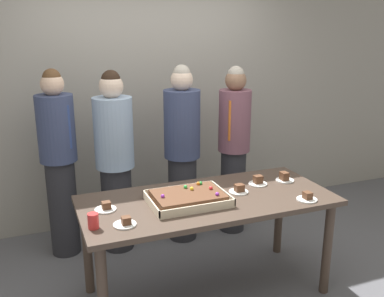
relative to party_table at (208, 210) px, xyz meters
The scene contains 15 objects.
ground_plane 0.70m from the party_table, ahead, with size 12.00×12.00×0.00m, color #5B5B60.
interior_back_panel 1.79m from the party_table, 90.00° to the left, with size 8.00×0.12×3.00m, color #9E998E.
party_table is the anchor object (origin of this frame).
sheet_cake 0.21m from the party_table, behind, with size 0.56×0.41×0.10m.
plated_slice_near_left 0.72m from the party_table, 161.53° to the right, with size 0.15×0.15×0.06m.
plated_slice_near_right 0.74m from the party_table, 24.48° to the right, with size 0.15×0.15×0.06m.
plated_slice_far_left 0.52m from the party_table, 13.14° to the left, with size 0.15×0.15×0.07m.
plated_slice_far_right 0.75m from the party_table, ahead, with size 0.15×0.15×0.08m.
plated_slice_center_front 0.76m from the party_table, behind, with size 0.15×0.15×0.06m.
plated_slice_center_back 0.29m from the party_table, ahead, with size 0.15×0.15×0.07m.
drink_cup_nearest 0.90m from the party_table, 167.62° to the right, with size 0.07×0.07×0.10m, color red.
person_serving_front 0.96m from the party_table, 81.49° to the left, with size 0.34×0.34×1.70m.
person_green_shirt_behind 1.15m from the party_table, 53.48° to the left, with size 0.31×0.31×1.67m.
person_striped_tie_right 1.09m from the party_table, 117.15° to the left, with size 0.35×0.35×1.67m.
person_far_right_suit 1.44m from the party_table, 132.65° to the left, with size 0.32×0.32×1.69m.
Camera 1 is at (-1.19, -2.71, 2.03)m, focal length 40.11 mm.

